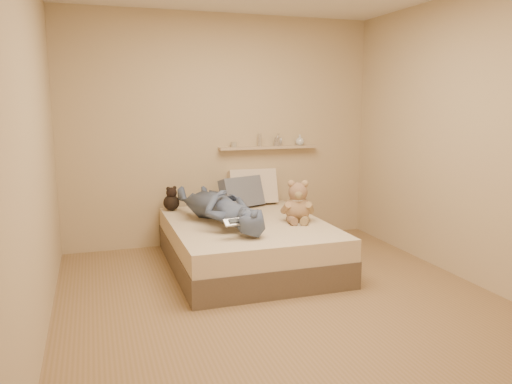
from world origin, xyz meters
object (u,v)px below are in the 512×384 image
object	(u,v)px
teddy_bear	(298,205)
dark_plush	(171,200)
bed	(247,244)
game_console	(234,222)
person	(220,206)
wall_shelf	(269,147)
pillow_cream	(253,187)
pillow_grey	(242,193)

from	to	relation	value
teddy_bear	dark_plush	world-z (taller)	teddy_bear
bed	game_console	size ratio (longest dim) A/B	10.30
person	wall_shelf	xyz separation A→B (m)	(0.82, 0.90, 0.48)
teddy_bear	game_console	bearing A→B (deg)	-151.01
wall_shelf	person	bearing A→B (deg)	-132.61
dark_plush	pillow_cream	bearing A→B (deg)	3.60
game_console	dark_plush	distance (m)	1.39
game_console	pillow_cream	size ratio (longest dim) A/B	0.34
wall_shelf	bed	bearing A→B (deg)	-121.18
game_console	bed	bearing A→B (deg)	62.69
pillow_grey	wall_shelf	distance (m)	0.66
dark_plush	person	world-z (taller)	person
person	teddy_bear	bearing A→B (deg)	156.25
pillow_grey	game_console	bearing A→B (deg)	-109.53
teddy_bear	pillow_grey	world-z (taller)	teddy_bear
wall_shelf	game_console	bearing A→B (deg)	-119.70
wall_shelf	teddy_bear	bearing A→B (deg)	-93.94
dark_plush	game_console	bearing A→B (deg)	-76.32
pillow_cream	person	bearing A→B (deg)	-126.25
wall_shelf	dark_plush	bearing A→B (deg)	-173.28
game_console	wall_shelf	size ratio (longest dim) A/B	0.15
dark_plush	pillow_grey	bearing A→B (deg)	-5.83
game_console	teddy_bear	distance (m)	0.89
game_console	pillow_cream	bearing A→B (deg)	66.11
pillow_cream	wall_shelf	size ratio (longest dim) A/B	0.46
dark_plush	pillow_grey	xyz separation A→B (m)	(0.78, -0.08, 0.05)
teddy_bear	pillow_grey	bearing A→B (deg)	111.17
game_console	pillow_cream	distance (m)	1.55
game_console	dark_plush	world-z (taller)	dark_plush
person	wall_shelf	bearing A→B (deg)	-143.89
bed	person	xyz separation A→B (m)	(-0.27, 0.01, 0.40)
game_console	teddy_bear	xyz separation A→B (m)	(0.78, 0.43, 0.02)
dark_plush	person	bearing A→B (deg)	-64.74
game_console	pillow_cream	world-z (taller)	pillow_cream
bed	wall_shelf	xyz separation A→B (m)	(0.55, 0.91, 0.88)
teddy_bear	pillow_cream	xyz separation A→B (m)	(-0.15, 0.98, 0.03)
bed	person	world-z (taller)	person
game_console	pillow_cream	xyz separation A→B (m)	(0.63, 1.41, 0.04)
dark_plush	pillow_cream	world-z (taller)	pillow_cream
pillow_grey	person	distance (m)	0.80
person	pillow_cream	bearing A→B (deg)	-137.53
teddy_bear	pillow_grey	distance (m)	0.90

